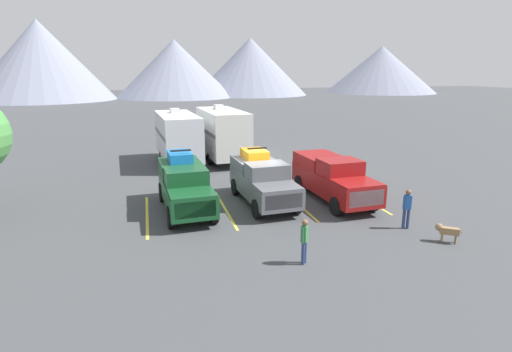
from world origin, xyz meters
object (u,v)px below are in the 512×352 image
(person_a, at_px, (304,238))
(dog, at_px, (446,230))
(pickup_truck_a, at_px, (184,184))
(camper_trailer_b, at_px, (222,132))
(camper_trailer_a, at_px, (178,136))
(pickup_truck_c, at_px, (332,177))
(pickup_truck_b, at_px, (262,179))
(person_b, at_px, (407,206))

(person_a, xyz_separation_m, dog, (5.76, 0.29, -0.43))
(pickup_truck_a, distance_m, camper_trailer_b, 10.39)
(pickup_truck_a, relative_size, camper_trailer_a, 0.72)
(person_a, bearing_deg, pickup_truck_c, 57.79)
(pickup_truck_a, xyz_separation_m, camper_trailer_a, (0.48, 9.69, 0.73))
(pickup_truck_b, relative_size, person_a, 3.45)
(camper_trailer_a, relative_size, dog, 9.48)
(camper_trailer_a, bearing_deg, person_a, -80.18)
(camper_trailer_b, relative_size, dog, 9.35)
(person_a, xyz_separation_m, person_b, (5.12, 1.84, 0.05))
(camper_trailer_b, height_order, person_b, camper_trailer_b)
(dog, bearing_deg, person_b, 112.17)
(camper_trailer_b, bearing_deg, pickup_truck_c, -70.22)
(pickup_truck_b, relative_size, camper_trailer_a, 0.70)
(pickup_truck_a, height_order, camper_trailer_a, camper_trailer_a)
(person_a, bearing_deg, camper_trailer_a, 99.82)
(person_a, bearing_deg, pickup_truck_b, 86.40)
(pickup_truck_b, relative_size, dog, 6.64)
(person_b, relative_size, dog, 2.04)
(person_b, distance_m, dog, 1.75)
(pickup_truck_c, height_order, person_a, pickup_truck_c)
(pickup_truck_a, distance_m, dog, 11.00)
(pickup_truck_a, distance_m, person_b, 9.62)
(camper_trailer_b, distance_m, dog, 16.93)
(camper_trailer_a, xyz_separation_m, camper_trailer_b, (3.07, 0.03, 0.09))
(pickup_truck_a, xyz_separation_m, person_b, (8.41, -4.65, -0.26))
(pickup_truck_b, xyz_separation_m, camper_trailer_b, (-0.15, 9.62, 0.87))
(pickup_truck_b, xyz_separation_m, person_a, (-0.42, -6.61, -0.26))
(dog, bearing_deg, pickup_truck_a, 145.52)
(camper_trailer_a, height_order, dog, camper_trailer_a)
(pickup_truck_a, bearing_deg, dog, -34.48)
(pickup_truck_b, height_order, camper_trailer_b, camper_trailer_b)
(camper_trailer_b, bearing_deg, camper_trailer_a, -179.38)
(person_a, distance_m, person_b, 5.45)
(pickup_truck_a, bearing_deg, camper_trailer_b, 69.95)
(pickup_truck_b, xyz_separation_m, camper_trailer_a, (-3.22, 9.58, 0.78))
(pickup_truck_a, xyz_separation_m, person_a, (3.29, -6.50, -0.31))
(pickup_truck_a, distance_m, camper_trailer_a, 9.73)
(pickup_truck_a, height_order, camper_trailer_b, camper_trailer_b)
(pickup_truck_a, height_order, dog, pickup_truck_a)
(dog, bearing_deg, camper_trailer_a, 118.29)
(pickup_truck_b, bearing_deg, camper_trailer_a, 108.57)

